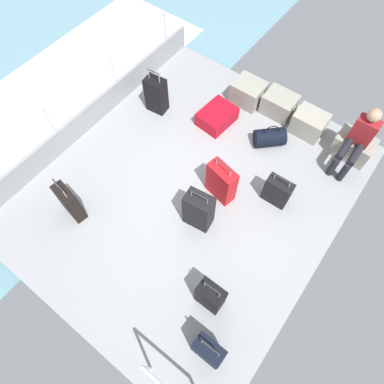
% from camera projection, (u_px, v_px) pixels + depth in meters
% --- Properties ---
extents(ground_plane, '(4.40, 5.20, 0.06)m').
position_uv_depth(ground_plane, '(191.00, 188.00, 5.44)').
color(ground_plane, '#939699').
extents(gunwale_port, '(0.06, 5.20, 0.45)m').
position_uv_depth(gunwale_port, '(91.00, 115.00, 5.85)').
color(gunwale_port, '#939699').
rests_on(gunwale_port, ground_plane).
extents(railing_port, '(0.04, 4.20, 1.02)m').
position_uv_depth(railing_port, '(82.00, 91.00, 5.36)').
color(railing_port, silver).
rests_on(railing_port, ground_plane).
extents(sea_wake, '(12.00, 12.00, 0.01)m').
position_uv_depth(sea_wake, '(47.00, 101.00, 6.76)').
color(sea_wake, '#6B99A8').
rests_on(sea_wake, ground_plane).
extents(cargo_crate_0, '(0.57, 0.47, 0.41)m').
position_uv_depth(cargo_crate_0, '(248.00, 92.00, 6.13)').
color(cargo_crate_0, gray).
rests_on(cargo_crate_0, ground_plane).
extents(cargo_crate_1, '(0.58, 0.44, 0.39)m').
position_uv_depth(cargo_crate_1, '(279.00, 104.00, 6.01)').
color(cargo_crate_1, gray).
rests_on(cargo_crate_1, ground_plane).
extents(cargo_crate_2, '(0.57, 0.42, 0.41)m').
position_uv_depth(cargo_crate_2, '(309.00, 123.00, 5.78)').
color(cargo_crate_2, '#9E9989').
rests_on(cargo_crate_2, ground_plane).
extents(cargo_crate_3, '(0.64, 0.41, 0.40)m').
position_uv_depth(cargo_crate_3, '(353.00, 146.00, 5.56)').
color(cargo_crate_3, gray).
rests_on(cargo_crate_3, ground_plane).
extents(passenger_seated, '(0.34, 0.66, 1.10)m').
position_uv_depth(passenger_seated, '(358.00, 139.00, 5.16)').
color(passenger_seated, maroon).
rests_on(passenger_seated, ground_plane).
extents(suitcase_0, '(0.37, 0.28, 0.86)m').
position_uv_depth(suitcase_0, '(156.00, 95.00, 5.92)').
color(suitcase_0, black).
rests_on(suitcase_0, ground_plane).
extents(suitcase_1, '(0.41, 0.24, 0.84)m').
position_uv_depth(suitcase_1, '(70.00, 202.00, 4.93)').
color(suitcase_1, black).
rests_on(suitcase_1, ground_plane).
extents(suitcase_2, '(0.40, 0.20, 0.64)m').
position_uv_depth(suitcase_2, '(277.00, 191.00, 5.09)').
color(suitcase_2, black).
rests_on(suitcase_2, ground_plane).
extents(suitcase_3, '(0.38, 0.22, 0.73)m').
position_uv_depth(suitcase_3, '(209.00, 351.00, 4.05)').
color(suitcase_3, black).
rests_on(suitcase_3, ground_plane).
extents(suitcase_4, '(0.43, 0.31, 0.82)m').
position_uv_depth(suitcase_4, '(199.00, 210.00, 4.83)').
color(suitcase_4, black).
rests_on(suitcase_4, ground_plane).
extents(suitcase_5, '(0.35, 0.23, 0.73)m').
position_uv_depth(suitcase_5, '(210.00, 296.00, 4.33)').
color(suitcase_5, black).
rests_on(suitcase_5, ground_plane).
extents(suitcase_6, '(0.49, 0.31, 0.83)m').
position_uv_depth(suitcase_6, '(221.00, 182.00, 5.07)').
color(suitcase_6, red).
rests_on(suitcase_6, ground_plane).
extents(suitcase_7, '(0.55, 0.67, 0.27)m').
position_uv_depth(suitcase_7, '(217.00, 117.00, 5.95)').
color(suitcase_7, '#B70C1E').
rests_on(suitcase_7, ground_plane).
extents(duffel_bag, '(0.57, 0.57, 0.45)m').
position_uv_depth(duffel_bag, '(270.00, 137.00, 5.70)').
color(duffel_bag, black).
rests_on(duffel_bag, ground_plane).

